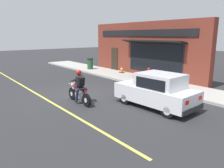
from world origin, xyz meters
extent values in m
plane|color=#2B2B2D|center=(0.00, 0.00, 0.00)|extent=(80.00, 80.00, 0.00)
cube|color=#ADAAA3|center=(5.28, 3.00, 0.07)|extent=(2.60, 22.00, 0.14)
cube|color=#D1C64C|center=(-1.80, 3.00, 0.00)|extent=(0.12, 19.80, 0.01)
cube|color=maroon|center=(6.83, 1.82, 2.10)|extent=(0.50, 11.43, 4.20)
cube|color=black|center=(6.56, 0.39, 1.55)|extent=(0.04, 4.80, 2.10)
cube|color=black|center=(6.57, 0.39, 1.55)|extent=(0.02, 5.03, 2.20)
cube|color=#2D2319|center=(6.56, 4.97, 1.05)|extent=(0.04, 0.90, 2.10)
cube|color=black|center=(6.23, 0.39, 2.75)|extent=(0.81, 5.49, 0.24)
cube|color=black|center=(6.55, 1.82, 3.35)|extent=(0.06, 9.72, 0.50)
cylinder|color=black|center=(-0.75, -0.69, 0.31)|extent=(0.11, 0.62, 0.62)
cylinder|color=silver|center=(-0.75, -0.69, 0.31)|extent=(0.12, 0.22, 0.22)
cylinder|color=black|center=(-0.79, -2.09, 0.31)|extent=(0.11, 0.62, 0.62)
cylinder|color=silver|center=(-0.79, -2.09, 0.31)|extent=(0.12, 0.22, 0.22)
cube|color=silver|center=(-0.77, -1.44, 0.39)|extent=(0.29, 0.41, 0.24)
ellipsoid|color=#B21919|center=(-0.77, -1.19, 0.80)|extent=(0.31, 0.53, 0.24)
cube|color=black|center=(-0.78, -1.67, 0.76)|extent=(0.27, 0.57, 0.10)
cylinder|color=silver|center=(-0.76, -0.79, 0.62)|extent=(0.08, 0.33, 0.68)
cylinder|color=silver|center=(-0.76, -0.91, 0.91)|extent=(0.56, 0.05, 0.04)
sphere|color=silver|center=(-0.76, -0.74, 0.79)|extent=(0.16, 0.16, 0.16)
cylinder|color=silver|center=(-0.62, -1.84, 0.29)|extent=(0.09, 0.55, 0.08)
cube|color=red|center=(-0.78, -2.04, 0.73)|extent=(0.12, 0.06, 0.08)
cylinder|color=#282D4C|center=(-0.95, -1.50, 0.43)|extent=(0.15, 0.35, 0.71)
cylinder|color=#282D4C|center=(-0.59, -1.51, 0.43)|extent=(0.15, 0.35, 0.71)
cube|color=#232328|center=(-0.77, -1.49, 1.08)|extent=(0.35, 0.33, 0.57)
cylinder|color=#232328|center=(-0.97, -1.24, 1.12)|extent=(0.10, 0.52, 0.26)
cylinder|color=#232328|center=(-0.57, -1.25, 1.12)|extent=(0.10, 0.52, 0.26)
sphere|color=#A51919|center=(-0.77, -1.43, 1.49)|extent=(0.26, 0.26, 0.26)
cube|color=black|center=(-0.78, -1.65, 1.10)|extent=(0.29, 0.25, 0.42)
cylinder|color=black|center=(0.86, -2.87, 0.30)|extent=(0.21, 0.61, 0.60)
cylinder|color=silver|center=(0.86, -2.87, 0.30)|extent=(0.22, 0.34, 0.33)
cylinder|color=black|center=(2.30, -2.79, 0.30)|extent=(0.21, 0.61, 0.60)
cylinder|color=silver|center=(2.30, -2.79, 0.30)|extent=(0.22, 0.34, 0.33)
cylinder|color=black|center=(0.99, -5.27, 0.30)|extent=(0.21, 0.61, 0.60)
cylinder|color=silver|center=(0.99, -5.27, 0.30)|extent=(0.22, 0.34, 0.33)
cylinder|color=black|center=(2.43, -5.19, 0.30)|extent=(0.21, 0.61, 0.60)
cylinder|color=silver|center=(2.43, -5.19, 0.30)|extent=(0.22, 0.34, 0.33)
cube|color=silver|center=(1.65, -4.03, 0.60)|extent=(1.84, 3.78, 0.70)
cube|color=silver|center=(1.66, -4.28, 1.24)|extent=(1.54, 1.98, 0.66)
cube|color=black|center=(1.61, -3.41, 1.19)|extent=(1.34, 0.42, 0.51)
cube|color=black|center=(0.94, -4.32, 1.22)|extent=(0.11, 1.52, 0.46)
cube|color=black|center=(2.38, -4.24, 1.22)|extent=(0.11, 1.52, 0.46)
cube|color=silver|center=(1.04, -2.20, 0.72)|extent=(0.24, 0.05, 0.14)
cube|color=red|center=(1.24, -5.91, 0.74)|extent=(0.20, 0.05, 0.16)
cube|color=silver|center=(2.05, -2.14, 0.72)|extent=(0.24, 0.05, 0.14)
cube|color=red|center=(2.26, -5.86, 0.74)|extent=(0.20, 0.05, 0.16)
cube|color=#28282B|center=(1.54, -2.20, 0.35)|extent=(1.61, 0.21, 0.20)
cube|color=#28282B|center=(1.75, -5.86, 0.35)|extent=(1.61, 0.21, 0.20)
cylinder|color=red|center=(5.44, -0.18, 0.22)|extent=(0.24, 0.24, 0.16)
cylinder|color=red|center=(5.44, -0.18, 0.59)|extent=(0.18, 0.18, 0.58)
sphere|color=red|center=(5.44, -0.18, 0.92)|extent=(0.20, 0.20, 0.20)
cylinder|color=red|center=(5.31, -0.18, 0.64)|extent=(0.10, 0.08, 0.08)
cylinder|color=red|center=(5.57, -0.18, 0.64)|extent=(0.10, 0.08, 0.08)
cube|color=black|center=(5.99, 3.32, 0.16)|extent=(0.36, 0.36, 0.04)
cone|color=orange|center=(5.99, 3.32, 0.46)|extent=(0.28, 0.28, 0.56)
cylinder|color=white|center=(5.99, 3.32, 0.48)|extent=(0.20, 0.20, 0.08)
cylinder|color=#23512D|center=(5.05, 6.68, 0.59)|extent=(0.52, 0.52, 0.90)
cylinder|color=black|center=(5.05, 6.68, 1.08)|extent=(0.56, 0.56, 0.08)
camera|label=1|loc=(-5.78, -10.29, 3.20)|focal=35.00mm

